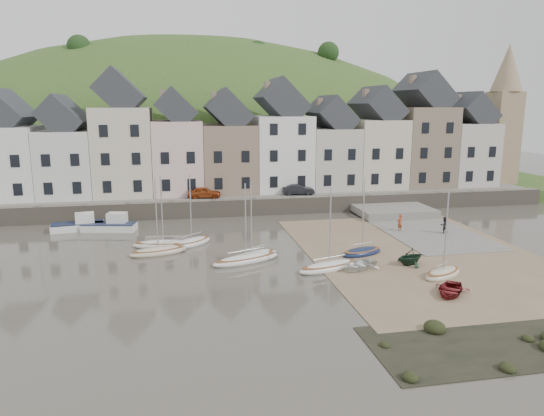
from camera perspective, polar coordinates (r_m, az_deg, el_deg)
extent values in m
plane|color=#474238|center=(38.48, 1.70, -6.17)|extent=(160.00, 160.00, 0.00)
cube|color=#345120|center=(69.10, -4.08, 2.47)|extent=(90.00, 30.00, 1.50)
cube|color=slate|center=(57.72, -2.72, 1.46)|extent=(70.00, 7.00, 0.10)
cube|color=slate|center=(54.45, -2.19, 0.14)|extent=(70.00, 1.20, 1.80)
cube|color=#7C654B|center=(42.16, 16.51, -5.01)|extent=(18.00, 26.00, 0.06)
cube|color=slate|center=(50.80, 16.42, -2.15)|extent=(8.00, 18.00, 0.12)
ellipsoid|color=#345120|center=(100.31, -8.70, -5.71)|extent=(134.40, 84.00, 84.00)
cylinder|color=#382619|center=(85.12, -21.06, 15.13)|extent=(0.50, 0.50, 3.00)
sphere|color=#213D19|center=(85.34, -21.19, 16.80)|extent=(3.60, 3.60, 3.60)
cylinder|color=#382619|center=(87.95, -11.25, 15.53)|extent=(0.50, 0.50, 3.00)
sphere|color=#213D19|center=(88.16, -11.32, 17.15)|extent=(3.60, 3.60, 3.60)
cylinder|color=#382619|center=(87.09, -1.65, 15.78)|extent=(0.50, 0.50, 3.00)
sphere|color=#213D19|center=(87.31, -1.66, 17.42)|extent=(3.60, 3.60, 3.60)
cylinder|color=#382619|center=(88.85, 6.42, 15.64)|extent=(0.50, 0.50, 3.00)
sphere|color=#213D19|center=(89.06, 6.45, 17.24)|extent=(3.60, 3.60, 3.60)
cube|color=silver|center=(62.70, -27.57, 4.61)|extent=(6.00, 8.00, 8.00)
cube|color=silver|center=(61.29, -22.21, 4.70)|extent=(5.80, 8.00, 7.50)
cube|color=gray|center=(61.24, -24.05, 10.83)|extent=(0.60, 0.90, 1.40)
cube|color=beige|center=(60.26, -16.53, 6.18)|extent=(6.40, 8.00, 10.00)
cube|color=gray|center=(60.27, -18.56, 13.90)|extent=(0.60, 0.90, 1.40)
cube|color=beige|center=(60.04, -10.71, 5.72)|extent=(5.60, 8.00, 8.50)
cube|color=gray|center=(59.75, -12.35, 12.42)|extent=(0.60, 0.90, 1.40)
cube|color=#836C5A|center=(60.38, -5.03, 5.67)|extent=(6.20, 8.00, 8.00)
cube|color=gray|center=(59.91, -6.66, 12.42)|extent=(0.60, 0.90, 1.40)
cube|color=white|center=(61.32, 1.01, 6.27)|extent=(6.60, 8.00, 9.00)
cube|color=gray|center=(60.76, -0.53, 13.61)|extent=(0.60, 0.90, 1.40)
cube|color=#BAB5AA|center=(62.97, 6.61, 5.66)|extent=(5.80, 8.00, 7.50)
cube|color=gray|center=(62.21, 5.45, 11.77)|extent=(0.60, 0.90, 1.40)
cube|color=beige|center=(64.95, 11.66, 6.12)|extent=(6.00, 8.00, 8.50)
cube|color=gray|center=(64.12, 10.66, 12.60)|extent=(0.60, 0.90, 1.40)
cube|color=#7B6A58|center=(67.52, 16.63, 6.72)|extent=(6.40, 8.00, 10.00)
cube|color=gray|center=(66.65, 15.79, 13.79)|extent=(0.60, 0.90, 1.40)
cube|color=#BCB7AE|center=(70.64, 21.04, 5.81)|extent=(5.80, 8.00, 8.00)
cube|color=gray|center=(69.60, 20.43, 11.50)|extent=(0.60, 0.90, 1.40)
cube|color=#997F60|center=(73.48, 24.77, 7.29)|extent=(3.50, 3.50, 12.00)
cone|color=#997F60|center=(73.50, 25.38, 14.28)|extent=(4.00, 4.00, 6.00)
ellipsoid|color=silver|center=(43.25, -12.30, -4.14)|extent=(5.34, 2.19, 0.84)
ellipsoid|color=brown|center=(43.19, -12.31, -3.86)|extent=(4.91, 2.00, 0.20)
cylinder|color=#B2B5B7|center=(42.52, -12.48, -0.11)|extent=(0.10, 0.10, 5.60)
cylinder|color=#B2B5B7|center=(43.05, -12.35, -3.18)|extent=(2.83, 0.47, 0.08)
ellipsoid|color=silver|center=(43.40, -9.15, -3.96)|extent=(4.03, 3.69, 0.84)
ellipsoid|color=brown|center=(43.34, -9.16, -3.68)|extent=(3.69, 3.38, 0.20)
cylinder|color=#B2B5B7|center=(42.67, -9.28, 0.05)|extent=(0.10, 0.10, 5.60)
cylinder|color=#B2B5B7|center=(43.20, -9.18, -3.00)|extent=(1.74, 1.46, 0.08)
ellipsoid|color=beige|center=(41.32, -12.87, -4.91)|extent=(4.85, 2.68, 0.84)
ellipsoid|color=brown|center=(41.25, -12.89, -4.62)|extent=(4.46, 2.45, 0.20)
cylinder|color=#B2B5B7|center=(40.55, -13.07, -0.71)|extent=(0.10, 0.10, 5.60)
cylinder|color=#B2B5B7|center=(41.11, -12.92, -3.91)|extent=(2.47, 0.76, 0.08)
ellipsoid|color=silver|center=(38.93, -2.35, -5.65)|extent=(5.05, 3.95, 0.84)
ellipsoid|color=brown|center=(38.87, -2.35, -5.34)|extent=(4.63, 3.62, 0.20)
cylinder|color=#B2B5B7|center=(38.12, -2.38, -1.20)|extent=(0.10, 0.10, 5.60)
cylinder|color=#B2B5B7|center=(38.71, -2.35, -4.59)|extent=(2.38, 1.54, 0.08)
ellipsoid|color=silver|center=(38.36, -2.99, -5.92)|extent=(5.78, 3.35, 0.84)
ellipsoid|color=brown|center=(38.29, -2.99, -5.61)|extent=(5.31, 3.06, 0.20)
cylinder|color=#B2B5B7|center=(37.54, -3.04, -1.41)|extent=(0.10, 0.10, 5.60)
cylinder|color=#B2B5B7|center=(38.14, -3.00, -4.85)|extent=(2.92, 1.14, 0.08)
ellipsoid|color=#141F41|center=(40.74, 10.24, -5.04)|extent=(4.03, 2.70, 0.84)
ellipsoid|color=brown|center=(40.68, 10.25, -4.74)|extent=(3.70, 2.46, 0.20)
cylinder|color=#B2B5B7|center=(39.97, 10.40, -0.78)|extent=(0.10, 0.10, 5.60)
cylinder|color=#B2B5B7|center=(40.53, 10.28, -4.02)|extent=(1.96, 0.78, 0.08)
ellipsoid|color=silver|center=(36.85, 6.55, -6.73)|extent=(5.32, 3.02, 0.84)
ellipsoid|color=brown|center=(36.78, 6.55, -6.41)|extent=(4.89, 2.76, 0.20)
cylinder|color=#B2B5B7|center=(35.99, 6.66, -2.05)|extent=(0.10, 0.10, 5.60)
cylinder|color=#B2B5B7|center=(36.62, 6.57, -5.62)|extent=(2.69, 0.95, 0.08)
ellipsoid|color=beige|center=(37.18, 18.95, -7.14)|extent=(3.94, 3.14, 0.84)
ellipsoid|color=brown|center=(37.11, 18.98, -6.82)|extent=(3.61, 2.87, 0.20)
cylinder|color=#B2B5B7|center=(36.33, 19.28, -2.51)|extent=(0.10, 0.10, 5.60)
cylinder|color=#B2B5B7|center=(36.95, 19.03, -6.04)|extent=(1.79, 1.08, 0.08)
cube|color=silver|center=(51.34, -21.31, -2.00)|extent=(5.08, 2.50, 0.70)
cube|color=#141F41|center=(51.26, -21.34, -1.60)|extent=(4.99, 2.54, 0.08)
cube|color=silver|center=(50.91, -20.61, -1.08)|extent=(1.88, 1.47, 1.00)
cube|color=silver|center=(50.09, -18.09, -2.10)|extent=(5.26, 2.71, 0.70)
cube|color=#141F41|center=(50.01, -18.11, -1.69)|extent=(5.18, 2.74, 0.08)
cube|color=silver|center=(49.97, -17.29, -1.09)|extent=(1.97, 1.54, 1.00)
imported|color=white|center=(37.09, 9.85, -6.41)|extent=(3.79, 3.38, 0.65)
imported|color=black|center=(38.86, 15.51, -5.35)|extent=(2.93, 2.72, 1.27)
imported|color=maroon|center=(33.79, 19.68, -8.78)|extent=(3.62, 3.74, 0.63)
imported|color=#9A3A1C|center=(48.62, 14.39, -1.62)|extent=(0.68, 0.60, 1.57)
imported|color=black|center=(48.88, 19.06, -1.85)|extent=(0.80, 0.64, 1.54)
imported|color=#993C16|center=(56.13, -7.77, 1.78)|extent=(3.81, 1.80, 1.26)
imported|color=black|center=(57.72, 3.02, 2.12)|extent=(3.84, 1.78, 1.22)
cube|color=black|center=(28.73, 25.05, -13.68)|extent=(14.00, 6.00, 0.05)
ellipsoid|color=black|center=(26.29, 12.77, -15.04)|extent=(0.51, 0.56, 0.33)
ellipsoid|color=black|center=(25.96, 25.31, -16.20)|extent=(0.74, 0.81, 0.48)
ellipsoid|color=black|center=(23.77, 15.52, -18.14)|extent=(0.73, 0.81, 0.48)
ellipsoid|color=black|center=(29.34, 27.22, -13.14)|extent=(0.61, 0.67, 0.40)
ellipsoid|color=black|center=(28.53, 18.09, -12.86)|extent=(1.13, 1.24, 0.73)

